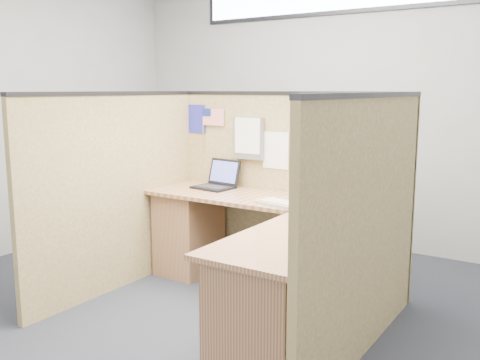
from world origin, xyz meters
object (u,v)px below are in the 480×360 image
Objects in this scene: laptop at (217,181)px; keyboard at (288,205)px; mouse at (324,208)px; l_desk at (260,258)px.

laptop is 0.92m from keyboard.
laptop is 2.91× the size of mouse.
mouse is (1.13, -0.35, -0.03)m from laptop.
laptop is at bearing 144.19° from l_desk.
keyboard is (0.11, 0.19, 0.35)m from l_desk.
mouse is (0.27, 0.00, 0.01)m from keyboard.
mouse is at bearing 26.21° from l_desk.
keyboard is at bearing -15.81° from laptop.
laptop is (-0.74, 0.54, 0.39)m from l_desk.
l_desk is 0.42m from keyboard.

